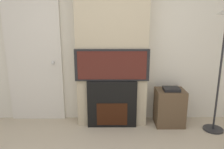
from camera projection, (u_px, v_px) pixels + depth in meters
wall_back at (112, 41)px, 3.60m from camera, size 6.00×0.06×2.70m
chimney_breast at (112, 42)px, 3.42m from camera, size 1.11×0.31×2.70m
fireplace at (112, 104)px, 3.50m from camera, size 0.78×0.15×0.77m
television at (112, 65)px, 3.35m from camera, size 1.15×0.07×0.50m
floor_lamp at (223, 45)px, 3.13m from camera, size 0.30×0.30×1.86m
media_stand at (170, 107)px, 3.57m from camera, size 0.46×0.37×0.65m
entry_door at (34, 60)px, 3.61m from camera, size 0.91×0.09×2.10m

